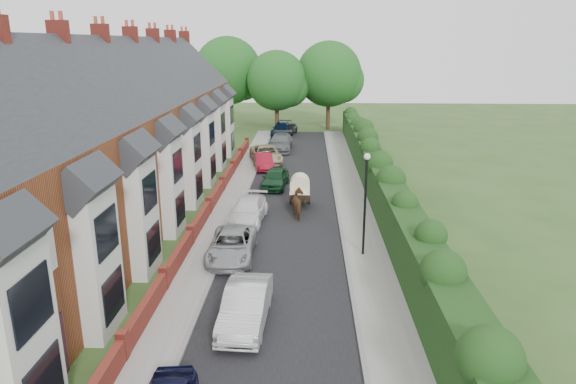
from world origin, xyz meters
name	(u,v)px	position (x,y,z in m)	size (l,w,h in m)	color
ground	(291,293)	(0.00, 0.00, 0.00)	(140.00, 140.00, 0.00)	#2D4C1E
road	(289,210)	(-0.50, 11.00, 0.01)	(6.00, 58.00, 0.02)	black
pavement_hedge_side	(355,210)	(3.60, 11.00, 0.06)	(2.20, 58.00, 0.12)	gray
pavement_house_side	(228,209)	(-4.35, 11.00, 0.06)	(1.70, 58.00, 0.12)	gray
kerb_hedge_side	(338,210)	(2.55, 11.00, 0.07)	(0.18, 58.00, 0.13)	gray
kerb_house_side	(241,209)	(-3.55, 11.00, 0.07)	(0.18, 58.00, 0.13)	gray
hedge	(385,187)	(5.40, 11.00, 1.60)	(2.10, 58.00, 2.85)	black
terrace_row	(113,142)	(-10.87, 9.98, 4.47)	(9.05, 40.50, 11.50)	brown
garden_wall_row	(209,207)	(-5.35, 10.00, 0.46)	(0.35, 40.35, 1.10)	maroon
lamppost	(366,192)	(3.40, 4.00, 3.30)	(0.32, 0.32, 5.16)	black
tree_far_left	(280,82)	(-2.65, 40.08, 5.71)	(7.14, 6.80, 9.29)	#332316
tree_far_right	(332,76)	(3.39, 42.08, 6.31)	(7.98, 7.60, 10.31)	#332316
tree_far_back	(232,72)	(-8.59, 43.08, 6.62)	(8.40, 8.00, 10.82)	#332316
car_silver_a	(246,306)	(-1.60, -2.48, 0.73)	(1.55, 4.44, 1.46)	silver
car_silver_b	(232,245)	(-3.00, 3.54, 0.65)	(2.15, 4.66, 1.30)	#999B9F
car_white	(248,211)	(-2.81, 8.80, 0.67)	(1.87, 4.61, 1.34)	white
car_green	(275,178)	(-1.69, 16.20, 0.70)	(1.65, 4.09, 1.39)	#10371C
car_red	(264,161)	(-3.00, 21.80, 0.65)	(1.37, 3.92, 1.29)	maroon
car_beige	(266,154)	(-3.00, 24.11, 0.73)	(2.41, 5.24, 1.46)	tan
car_grey	(280,142)	(-2.02, 29.40, 0.79)	(2.21, 5.42, 1.57)	#5B5E63
car_black	(288,128)	(-1.60, 38.48, 0.66)	(1.56, 3.87, 1.32)	black
horse	(299,204)	(0.16, 9.76, 0.82)	(0.88, 1.94, 1.64)	brown
horse_cart	(300,188)	(0.16, 11.85, 1.20)	(1.32, 2.92, 2.10)	black
car_extra_far	(282,129)	(-2.33, 37.81, 0.71)	(2.00, 4.91, 1.42)	black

